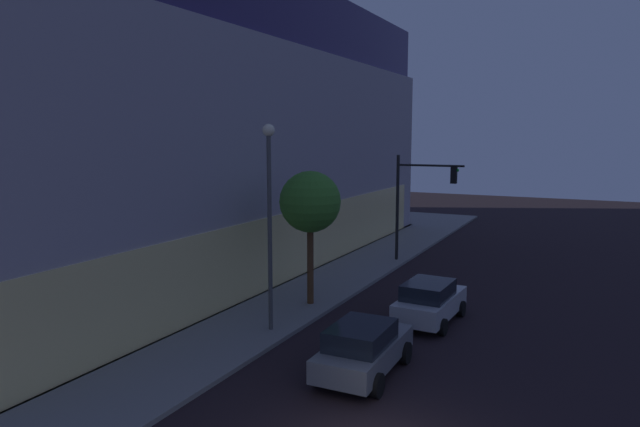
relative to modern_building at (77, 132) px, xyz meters
The scene contains 6 objects.
modern_building is the anchor object (origin of this frame).
traffic_light_far_corner 21.07m from the modern_building, 73.80° to the right, with size 0.37×3.78×5.99m.
street_lamp_sidewalk 20.24m from the modern_building, 112.51° to the right, with size 0.44×0.44×7.46m.
sidewalk_tree 19.05m from the modern_building, 102.72° to the right, with size 2.56×2.56×5.62m.
car_grey 25.78m from the modern_building, 112.69° to the right, with size 4.26×2.05×1.64m.
car_silver 24.66m from the modern_building, 99.45° to the right, with size 4.17×2.14×1.65m.
Camera 1 is at (-10.89, -4.07, 7.19)m, focal length 31.84 mm.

